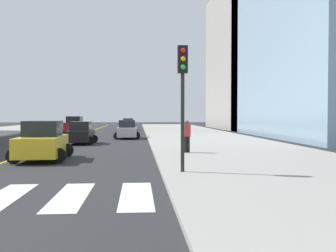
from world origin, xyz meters
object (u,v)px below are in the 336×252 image
Objects in this scene: car_black_third at (81,133)px; car_white_second at (128,125)px; car_yellow_sixth at (42,142)px; traffic_light_near_corner at (183,83)px; car_silver_fourth at (127,130)px; pedestrian_waiting_east at (187,135)px; car_red_fifth at (75,125)px.

car_white_second is at bearing -95.54° from car_black_third.
car_white_second is at bearing -97.11° from car_yellow_sixth.
car_black_third is 0.83× the size of traffic_light_near_corner.
pedestrian_waiting_east is at bearing 102.96° from car_silver_fourth.
car_yellow_sixth is at bearing 85.35° from car_white_second.
car_yellow_sixth is 0.96× the size of traffic_light_near_corner.
traffic_light_near_corner reaches higher than car_silver_fourth.
car_white_second is at bearing -86.02° from traffic_light_near_corner.
car_silver_fourth is at bearing -61.93° from car_red_fifth.
car_yellow_sixth reaches higher than car_white_second.
car_black_third reaches higher than car_white_second.
car_black_third is 17.75m from traffic_light_near_corner.
traffic_light_near_corner is (9.67, -37.15, 2.46)m from car_red_fifth.
traffic_light_near_corner is (6.04, -16.49, 2.60)m from car_black_third.
car_silver_fourth is 0.85× the size of car_red_fifth.
car_black_third is 7.30m from car_silver_fourth.
car_black_third is (-2.97, -27.58, 0.01)m from car_white_second.
car_black_third is at bearing 84.11° from car_white_second.
car_red_fifth is (-7.00, 14.18, 0.14)m from car_silver_fourth.
pedestrian_waiting_east reaches higher than car_black_third.
car_white_second is 0.86× the size of car_yellow_sixth.
car_black_third is at bearing -69.89° from traffic_light_near_corner.
traffic_light_near_corner is at bearing 96.10° from car_silver_fourth.
car_silver_fourth is at bearing 71.59° from pedestrian_waiting_east.
car_yellow_sixth is at bearing -82.23° from car_red_fifth.
pedestrian_waiting_east is (4.12, -36.63, 0.34)m from car_white_second.
car_yellow_sixth is at bearing 77.45° from car_silver_fourth.
car_black_third is 0.84× the size of car_red_fifth.
traffic_light_near_corner is at bearing 136.43° from car_yellow_sixth.
pedestrian_waiting_east reaches higher than car_white_second.
car_white_second is at bearing -89.44° from car_silver_fourth.
pedestrian_waiting_east is (3.73, -15.53, 0.33)m from car_silver_fourth.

